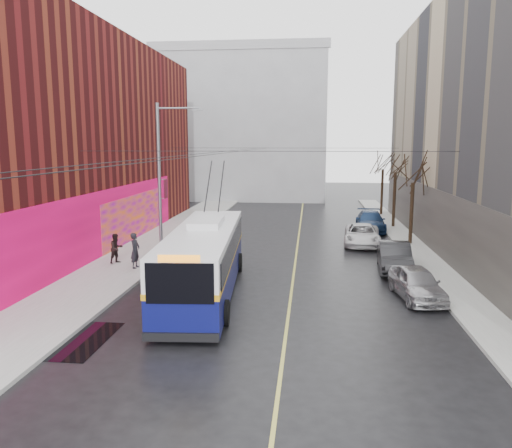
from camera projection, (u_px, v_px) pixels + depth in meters
The scene contains 21 objects.
ground at pixel (247, 326), 18.71m from camera, with size 140.00×140.00×0.00m, color black.
sidewalk_left at pixel (145, 251), 31.32m from camera, with size 4.00×60.00×0.15m, color gray.
sidewalk_right at pixel (423, 258), 29.51m from camera, with size 2.00×60.00×0.15m, color gray.
lane_line at pixel (297, 249), 32.28m from camera, with size 0.12×50.00×0.01m, color #BFB74C.
building_left at pixel (34, 140), 33.02m from camera, with size 12.11×36.00×14.00m.
building_far at pixel (244, 125), 62.04m from camera, with size 20.50×12.10×18.00m.
streetlight_pole at pixel (162, 177), 28.40m from camera, with size 2.65×0.60×9.00m.
catenary_wires at pixel (236, 151), 32.47m from camera, with size 18.00×60.00×0.22m.
tree_near at pixel (414, 171), 32.65m from camera, with size 3.20×3.20×6.40m.
tree_mid at pixel (396, 163), 39.47m from camera, with size 3.20×3.20×6.68m.
tree_far at pixel (383, 161), 46.36m from camera, with size 3.20×3.20×6.57m.
puddle at pixel (78, 340), 17.35m from camera, with size 2.06×3.57×0.01m, color black.
pigeons_flying at pixel (231, 134), 27.55m from camera, with size 5.52×0.94×1.10m.
trolleybus at pixel (204, 259), 22.47m from camera, with size 3.57×12.42×5.82m.
parked_car_a at pixel (417, 283), 21.85m from camera, with size 1.68×4.19×1.43m, color #9E9EA2.
parked_car_b at pixel (394, 257), 26.67m from camera, with size 1.61×4.61×1.52m, color #242426.
parked_car_c at pixel (362, 235), 33.45m from camera, with size 2.31×5.01×1.39m, color silver.
parked_car_d at pixel (370, 221), 38.82m from camera, with size 2.13×5.23×1.52m, color navy.
following_car at pixel (224, 226), 36.99m from camera, with size 1.72×4.29×1.46m, color #A0A0A4.
pedestrian_a at pixel (135, 250), 26.67m from camera, with size 0.69×0.46×1.90m, color black.
pedestrian_b at pixel (116, 248), 27.77m from camera, with size 0.81×0.63×1.66m, color black.
Camera 1 is at (2.27, -17.71, 6.78)m, focal length 35.00 mm.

